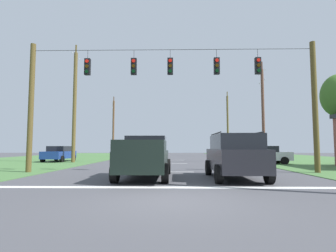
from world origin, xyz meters
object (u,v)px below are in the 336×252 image
object	(u,v)px
distant_car_oncoming	(59,154)
utility_pole_far_left	(113,127)
pickup_truck	(145,157)
utility_pole_far_right	(228,125)
distant_car_far_parked	(133,153)
overhead_signal_span	(172,97)
utility_pole_mid_left	(75,105)
suv_black	(235,155)
utility_pole_mid_right	(263,112)
distant_car_crossing_white	(264,155)

from	to	relation	value
distant_car_oncoming	utility_pole_far_left	xyz separation A→B (m)	(1.85, 15.31, 3.80)
pickup_truck	utility_pole_far_left	world-z (taller)	utility_pole_far_left
utility_pole_far_right	distant_car_far_parked	bearing A→B (deg)	-139.66
overhead_signal_span	utility_pole_far_left	size ratio (longest dim) A/B	1.76
overhead_signal_span	utility_pole_mid_left	distance (m)	13.33
suv_black	utility_pole_far_left	size ratio (longest dim) A/B	0.52
suv_black	distant_car_far_parked	world-z (taller)	suv_black
distant_car_oncoming	pickup_truck	bearing A→B (deg)	-54.05
pickup_truck	utility_pole_mid_right	xyz separation A→B (m)	(9.70, 12.55, 3.74)
utility_pole_far_right	utility_pole_mid_left	distance (m)	25.16
utility_pole_far_right	utility_pole_far_left	bearing A→B (deg)	-176.91
distant_car_far_parked	overhead_signal_span	bearing A→B (deg)	-74.29
suv_black	utility_pole_far_right	size ratio (longest dim) A/B	0.47
distant_car_far_parked	utility_pole_far_left	bearing A→B (deg)	114.50
distant_car_crossing_white	overhead_signal_span	bearing A→B (deg)	-133.70
utility_pole_far_left	utility_pole_far_right	bearing A→B (deg)	3.09
distant_car_oncoming	utility_pole_mid_left	size ratio (longest dim) A/B	0.39
overhead_signal_span	utility_pole_far_right	distance (m)	28.79
utility_pole_mid_right	pickup_truck	bearing A→B (deg)	-127.71
utility_pole_mid_right	utility_pole_mid_left	size ratio (longest dim) A/B	0.86
distant_car_oncoming	utility_pole_mid_right	xyz separation A→B (m)	(19.56, -1.05, 3.92)
suv_black	utility_pole_far_left	xyz separation A→B (m)	(-12.07, 29.34, 3.53)
distant_car_far_parked	utility_pole_mid_left	world-z (taller)	utility_pole_mid_left
distant_car_crossing_white	utility_pole_mid_right	world-z (taller)	utility_pole_mid_right
distant_car_crossing_white	distant_car_oncoming	size ratio (longest dim) A/B	1.02
suv_black	distant_car_crossing_white	size ratio (longest dim) A/B	1.09
distant_car_crossing_white	distant_car_oncoming	bearing A→B (deg)	170.85
suv_black	distant_car_far_parked	size ratio (longest dim) A/B	1.08
suv_black	overhead_signal_span	bearing A→B (deg)	134.81
pickup_truck	utility_pole_far_left	distance (m)	30.21
overhead_signal_span	utility_pole_far_left	world-z (taller)	utility_pole_far_left
pickup_truck	distant_car_oncoming	xyz separation A→B (m)	(-9.86, 13.60, -0.18)
utility_pole_far_right	pickup_truck	bearing A→B (deg)	-108.29
overhead_signal_span	distant_car_crossing_white	distance (m)	11.77
suv_black	utility_pole_mid_left	world-z (taller)	utility_pole_mid_left
distant_car_oncoming	utility_pole_far_right	distance (m)	25.91
utility_pole_far_left	utility_pole_mid_right	bearing A→B (deg)	-42.72
distant_car_oncoming	distant_car_crossing_white	bearing A→B (deg)	-9.15
distant_car_crossing_white	utility_pole_far_right	distance (m)	19.77
overhead_signal_span	suv_black	world-z (taller)	overhead_signal_span
utility_pole_far_right	overhead_signal_span	bearing A→B (deg)	-107.49
distant_car_crossing_white	utility_pole_far_left	xyz separation A→B (m)	(-17.01, 18.35, 3.80)
distant_car_oncoming	utility_pole_far_left	world-z (taller)	utility_pole_far_left
distant_car_oncoming	utility_pole_far_left	bearing A→B (deg)	83.11
pickup_truck	suv_black	size ratio (longest dim) A/B	1.13
utility_pole_far_right	utility_pole_far_left	world-z (taller)	utility_pole_far_right
distant_car_oncoming	overhead_signal_span	bearing A→B (deg)	-45.21
overhead_signal_span	utility_pole_mid_right	size ratio (longest dim) A/B	1.72
suv_black	utility_pole_mid_right	bearing A→B (deg)	66.52
pickup_truck	utility_pole_far_left	size ratio (longest dim) A/B	0.58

